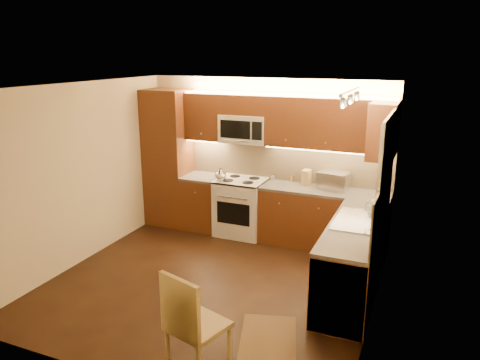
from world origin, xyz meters
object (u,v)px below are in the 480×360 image
at_px(toaster_oven, 334,180).
at_px(stove, 241,207).
at_px(microwave, 245,129).
at_px(dining_chair, 198,323).
at_px(soap_bottle, 372,208).
at_px(kettle, 220,175).
at_px(sink, 358,215).
at_px(knife_block, 306,177).

bearing_deg(toaster_oven, stove, -168.21).
xyz_separation_m(microwave, dining_chair, (0.96, -3.45, -1.19)).
height_order(microwave, soap_bottle, microwave).
distance_m(kettle, dining_chair, 3.37).
bearing_deg(stove, sink, -29.36).
height_order(soap_bottle, dining_chair, soap_bottle).
bearing_deg(toaster_oven, microwave, -173.54).
bearing_deg(stove, soap_bottle, -20.66).
xyz_separation_m(stove, sink, (2.00, -1.12, 0.52)).
xyz_separation_m(sink, kettle, (-2.27, 0.92, 0.05)).
bearing_deg(sink, soap_bottle, 68.84).
xyz_separation_m(stove, knife_block, (1.01, 0.18, 0.56)).
relative_size(microwave, toaster_oven, 1.74).
relative_size(stove, sink, 1.07).
bearing_deg(toaster_oven, soap_bottle, -46.85).
height_order(toaster_oven, dining_chair, toaster_oven).
bearing_deg(sink, kettle, 158.00).
distance_m(kettle, knife_block, 1.34).
relative_size(sink, soap_bottle, 5.12).
relative_size(soap_bottle, dining_chair, 0.16).
bearing_deg(kettle, sink, -30.58).
distance_m(toaster_oven, knife_block, 0.44).
xyz_separation_m(knife_block, soap_bottle, (1.11, -0.98, -0.03)).
bearing_deg(kettle, microwave, 43.34).
bearing_deg(soap_bottle, toaster_oven, 137.08).
distance_m(sink, toaster_oven, 1.36).
relative_size(microwave, soap_bottle, 4.53).
bearing_deg(kettle, soap_bottle, -22.49).
height_order(kettle, dining_chair, kettle).
xyz_separation_m(microwave, kettle, (-0.27, -0.34, -0.69)).
xyz_separation_m(stove, kettle, (-0.27, -0.21, 0.57)).
bearing_deg(sink, knife_block, 127.14).
bearing_deg(stove, dining_chair, -73.89).
relative_size(stove, knife_block, 3.88).
distance_m(stove, kettle, 0.66).
distance_m(microwave, dining_chair, 3.77).
distance_m(toaster_oven, dining_chair, 3.51).
bearing_deg(kettle, knife_block, 8.13).
relative_size(microwave, knife_block, 3.21).
xyz_separation_m(sink, toaster_oven, (-0.55, 1.25, 0.06)).
relative_size(stove, dining_chair, 0.88).
bearing_deg(microwave, toaster_oven, -0.50).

